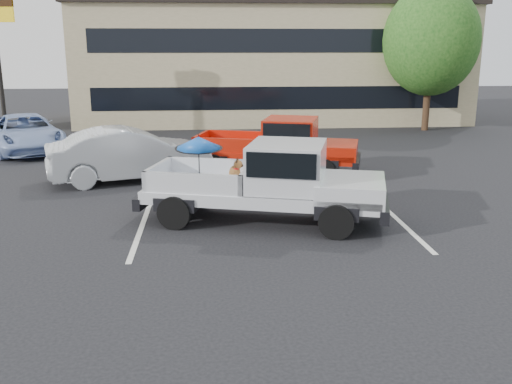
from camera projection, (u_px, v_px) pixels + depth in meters
ground at (282, 250)px, 11.50m from camera, size 90.00×90.00×0.00m
stripe_left at (143, 224)px, 13.19m from camera, size 0.12×5.00×0.01m
stripe_right at (396, 218)px, 13.67m from camera, size 0.12×5.00×0.01m
motel_building at (271, 60)px, 31.10m from camera, size 20.40×8.40×6.30m
tree_right at (431, 40)px, 26.59m from camera, size 4.46×4.46×6.78m
tree_back at (332, 38)px, 34.02m from camera, size 4.68×4.68×7.11m
silver_pickup at (277, 178)px, 13.09m from camera, size 6.01×3.41×2.06m
red_pickup at (285, 144)px, 18.09m from camera, size 5.72×3.32×1.78m
silver_sedan at (130, 154)px, 17.27m from camera, size 5.16×3.07×1.61m
blue_suv at (26, 133)px, 22.01m from camera, size 4.27×5.61×1.41m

